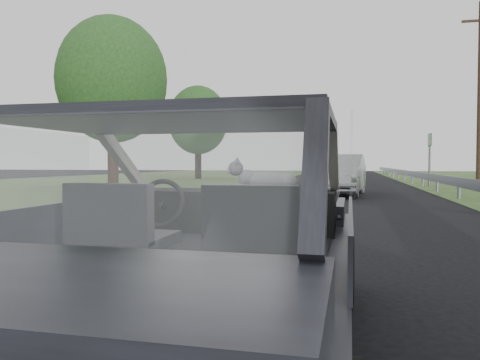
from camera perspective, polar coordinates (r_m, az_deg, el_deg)
The scene contains 11 objects.
ground at distance 3.11m, azimuth -4.78°, elevation -20.69°, with size 140.00×140.00×0.00m, color black.
subject_car at distance 2.90m, azimuth -4.83°, elevation -7.37°, with size 1.80×4.00×1.45m, color black.
dashboard at distance 3.48m, azimuth -1.63°, elevation -3.71°, with size 1.58×0.45×0.30m, color black.
driver_seat at distance 2.77m, azimuth -14.64°, elevation -4.65°, with size 0.50×0.72×0.42m, color black.
passenger_seat at distance 2.50m, azimuth 1.85°, elevation -5.31°, with size 0.50×0.72×0.42m, color black.
steering_wheel at distance 3.33m, azimuth -9.64°, elevation -2.80°, with size 0.36×0.36×0.04m, color black.
cat at distance 3.44m, azimuth 3.52°, elevation 0.04°, with size 0.54×0.17×0.24m, color gray.
other_car at distance 18.02m, azimuth 12.06°, elevation 0.66°, with size 1.84×4.65×1.53m, color #ADB0B4.
highway_sign at distance 25.68m, azimuth 22.10°, elevation 2.27°, with size 0.11×1.08×2.69m, color #1C6829.
tree_5 at distance 23.78m, azimuth -15.28°, elevation 8.84°, with size 5.31×5.31×8.04m, color #213A1A, non-canonical shape.
tree_6 at distance 35.55m, azimuth -5.13°, elevation 5.64°, with size 4.49×4.49×6.81m, color #213A1A, non-canonical shape.
Camera 1 is at (0.89, -2.72, 1.20)m, focal length 35.00 mm.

